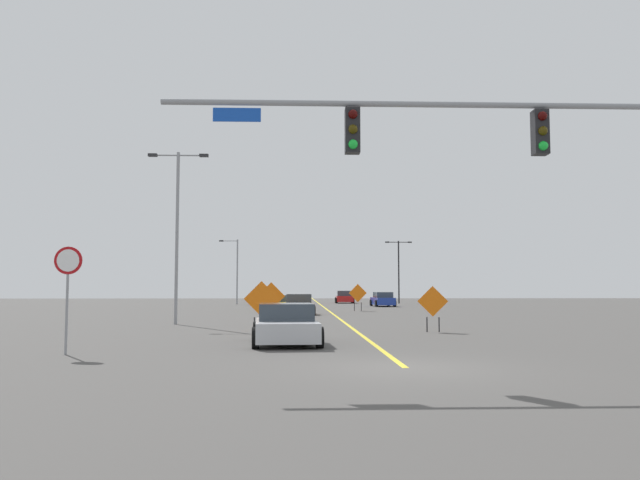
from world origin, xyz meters
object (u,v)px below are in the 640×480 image
object	(u,v)px
street_lamp_near_left	(177,223)
construction_sign_median_near	(261,301)
construction_sign_right_lane	(271,298)
car_blue_mid	(383,300)
traffic_signal_assembly	(532,153)
construction_sign_right_shoulder	(433,303)
car_red_distant	(344,297)
car_orange_near	(298,305)
stop_sign	(68,279)
car_silver_passing	(286,325)
street_lamp_mid_left	(399,266)
construction_sign_left_shoulder	(358,294)
car_yellow_approaching	(281,303)
street_lamp_near_right	(236,268)

from	to	relation	value
street_lamp_near_left	construction_sign_median_near	world-z (taller)	street_lamp_near_left
construction_sign_right_lane	car_blue_mid	distance (m)	30.00
traffic_signal_assembly	construction_sign_right_shoulder	distance (m)	12.00
street_lamp_near_left	traffic_signal_assembly	bearing A→B (deg)	-56.23
car_red_distant	street_lamp_near_left	bearing A→B (deg)	-105.30
car_orange_near	car_blue_mid	xyz separation A→B (m)	(8.11, 17.55, 0.03)
stop_sign	construction_sign_right_shoulder	size ratio (longest dim) A/B	1.56
construction_sign_median_near	car_red_distant	world-z (taller)	construction_sign_median_near
car_silver_passing	car_blue_mid	xyz separation A→B (m)	(8.56, 39.89, 0.03)
construction_sign_right_shoulder	car_red_distant	size ratio (longest dim) A/B	0.43
traffic_signal_assembly	street_lamp_mid_left	size ratio (longest dim) A/B	1.87
construction_sign_left_shoulder	construction_sign_right_lane	world-z (taller)	construction_sign_left_shoulder
construction_sign_right_shoulder	car_yellow_approaching	bearing A→B (deg)	106.48
car_yellow_approaching	car_silver_passing	bearing A→B (deg)	-88.19
street_lamp_near_left	construction_sign_median_near	bearing A→B (deg)	-53.67
traffic_signal_assembly	car_red_distant	size ratio (longest dim) A/B	3.07
stop_sign	car_red_distant	size ratio (longest dim) A/B	0.68
street_lamp_near_right	stop_sign	bearing A→B (deg)	-89.52
construction_sign_right_lane	construction_sign_left_shoulder	bearing A→B (deg)	70.42
street_lamp_near_right	street_lamp_near_left	world-z (taller)	street_lamp_near_left
car_silver_passing	car_orange_near	world-z (taller)	car_orange_near
street_lamp_mid_left	construction_sign_right_lane	xyz separation A→B (m)	(-12.81, -39.16, -2.94)
car_silver_passing	car_orange_near	bearing A→B (deg)	88.86
construction_sign_right_shoulder	construction_sign_right_lane	bearing A→B (deg)	137.76
construction_sign_right_shoulder	car_yellow_approaching	size ratio (longest dim) A/B	0.40
car_red_distant	car_yellow_approaching	distance (m)	25.60
traffic_signal_assembly	car_red_distant	world-z (taller)	traffic_signal_assembly
car_yellow_approaching	construction_sign_right_shoulder	bearing A→B (deg)	-73.52
construction_sign_right_shoulder	car_blue_mid	bearing A→B (deg)	85.62
construction_sign_left_shoulder	car_blue_mid	size ratio (longest dim) A/B	0.49
street_lamp_near_right	car_orange_near	bearing A→B (deg)	-75.28
street_lamp_mid_left	car_orange_near	size ratio (longest dim) A/B	1.78
street_lamp_near_left	construction_sign_median_near	distance (m)	8.55
street_lamp_mid_left	car_red_distant	bearing A→B (deg)	159.31
construction_sign_right_lane	construction_sign_right_shoulder	xyz separation A→B (m)	(6.85, -6.22, -0.13)
car_orange_near	car_yellow_approaching	bearing A→B (deg)	102.89
construction_sign_right_shoulder	car_yellow_approaching	distance (m)	23.94
traffic_signal_assembly	car_orange_near	bearing A→B (deg)	100.69
stop_sign	car_blue_mid	distance (m)	45.30
traffic_signal_assembly	street_lamp_near_left	bearing A→B (deg)	123.77
construction_sign_right_lane	car_orange_near	size ratio (longest dim) A/B	0.52
street_lamp_near_left	construction_sign_left_shoulder	xyz separation A→B (m)	(10.67, 17.37, -3.70)
construction_sign_median_near	construction_sign_right_shoulder	bearing A→B (deg)	3.89
construction_sign_median_near	car_yellow_approaching	size ratio (longest dim) A/B	0.45
construction_sign_median_near	traffic_signal_assembly	bearing A→B (deg)	-57.76
construction_sign_right_lane	car_red_distant	size ratio (longest dim) A/B	0.48
car_orange_near	car_blue_mid	distance (m)	19.33
street_lamp_near_right	car_orange_near	distance (m)	26.83
street_lamp_near_right	car_silver_passing	size ratio (longest dim) A/B	1.68
construction_sign_right_lane	street_lamp_near_right	bearing A→B (deg)	98.34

